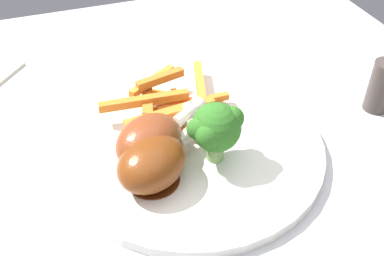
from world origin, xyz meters
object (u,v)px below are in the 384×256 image
object	(u,v)px
broccoli_floret_front	(215,128)
chicken_drumstick_far	(154,162)
pepper_shaker	(381,86)
chicken_drumstick_extra	(152,139)
chicken_drumstick_near	(152,150)
dinner_plate	(192,146)
carrot_fries_pile	(172,101)

from	to	relation	value
broccoli_floret_front	chicken_drumstick_far	size ratio (longest dim) A/B	0.57
broccoli_floret_front	pepper_shaker	size ratio (longest dim) A/B	1.04
broccoli_floret_front	chicken_drumstick_extra	world-z (taller)	broccoli_floret_front
chicken_drumstick_near	chicken_drumstick_far	world-z (taller)	chicken_drumstick_far
chicken_drumstick_near	chicken_drumstick_extra	xyz separation A→B (m)	(0.01, -0.00, 0.00)
chicken_drumstick_extra	pepper_shaker	world-z (taller)	pepper_shaker
chicken_drumstick_extra	chicken_drumstick_far	bearing A→B (deg)	168.45
dinner_plate	broccoli_floret_front	world-z (taller)	broccoli_floret_front
dinner_plate	carrot_fries_pile	distance (m)	0.06
carrot_fries_pile	pepper_shaker	size ratio (longest dim) A/B	2.36
pepper_shaker	carrot_fries_pile	bearing A→B (deg)	75.51
dinner_plate	carrot_fries_pile	bearing A→B (deg)	3.05
broccoli_floret_front	chicken_drumstick_far	xyz separation A→B (m)	(-0.01, 0.07, -0.02)
chicken_drumstick_extra	pepper_shaker	distance (m)	0.28
broccoli_floret_front	chicken_drumstick_near	xyz separation A→B (m)	(0.01, 0.06, -0.02)
chicken_drumstick_far	chicken_drumstick_extra	distance (m)	0.03
chicken_drumstick_near	pepper_shaker	bearing A→B (deg)	-86.64
broccoli_floret_front	pepper_shaker	distance (m)	0.23
chicken_drumstick_far	pepper_shaker	size ratio (longest dim) A/B	1.81
dinner_plate	pepper_shaker	world-z (taller)	pepper_shaker
broccoli_floret_front	chicken_drumstick_far	world-z (taller)	broccoli_floret_front
carrot_fries_pile	chicken_drumstick_far	distance (m)	0.11
chicken_drumstick_near	carrot_fries_pile	bearing A→B (deg)	-30.27
carrot_fries_pile	chicken_drumstick_extra	xyz separation A→B (m)	(-0.07, 0.04, 0.01)
chicken_drumstick_extra	pepper_shaker	xyz separation A→B (m)	(0.01, -0.28, -0.00)
carrot_fries_pile	chicken_drumstick_near	distance (m)	0.09
chicken_drumstick_far	chicken_drumstick_extra	bearing A→B (deg)	-11.55
dinner_plate	chicken_drumstick_extra	world-z (taller)	chicken_drumstick_extra
broccoli_floret_front	pepper_shaker	world-z (taller)	broccoli_floret_front
carrot_fries_pile	chicken_drumstick_extra	distance (m)	0.08
chicken_drumstick_near	dinner_plate	bearing A→B (deg)	-68.74
chicken_drumstick_far	chicken_drumstick_extra	size ratio (longest dim) A/B	0.93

